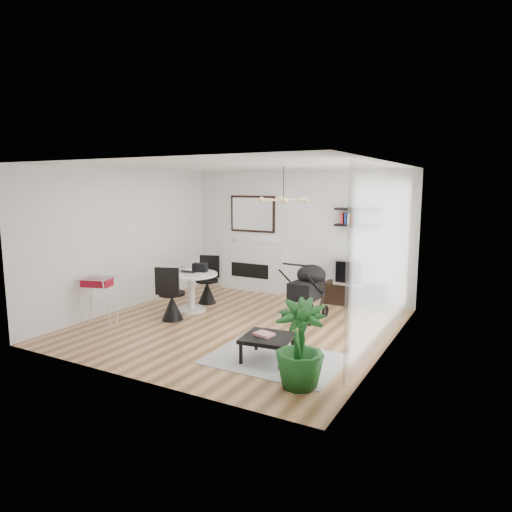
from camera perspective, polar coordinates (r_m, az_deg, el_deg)
The scene contains 25 objects.
floor at distance 7.93m, azimuth -2.27°, elevation -8.68°, with size 5.00×5.00×0.00m, color brown.
ceiling at distance 7.57m, azimuth -2.39°, elevation 11.20°, with size 5.00×5.00×0.00m, color white.
wall_back at distance 9.85m, azimuth 5.22°, elevation 2.75°, with size 5.00×5.00×0.00m, color white.
wall_left at distance 9.17m, azimuth -15.83°, elevation 2.01°, with size 5.00×5.00×0.00m, color white.
wall_right at distance 6.71m, azimuth 16.28°, elevation -0.41°, with size 5.00×5.00×0.00m, color white.
sheer_curtain at distance 6.92m, azimuth 15.84°, elevation -0.11°, with size 0.04×3.60×2.60m, color white.
fireplace at distance 10.35m, azimuth -0.58°, elevation -0.63°, with size 1.50×0.17×2.16m.
shelf_lower at distance 9.24m, azimuth 12.55°, elevation 3.74°, with size 0.90×0.25×0.04m, color black.
shelf_upper at distance 9.22m, azimuth 12.62°, elevation 5.72°, with size 0.90×0.25×0.04m, color black.
pendant_lamp at distance 7.50m, azimuth 3.45°, elevation 7.01°, with size 0.90×0.90×0.10m, color tan, non-canonical shape.
tv_console at distance 9.38m, azimuth 12.12°, elevation -4.72°, with size 1.17×0.41×0.44m, color black.
crt_tv at distance 9.29m, azimuth 11.93°, elevation -1.79°, with size 0.61×0.53×0.53m.
dining_table at distance 8.78m, azimuth -8.10°, elevation -3.76°, with size 1.01×1.01×0.74m.
laptop at distance 8.77m, azimuth -8.74°, elevation -2.02°, with size 0.34×0.22×0.03m, color black.
black_bag at distance 8.84m, azimuth -7.00°, elevation -1.44°, with size 0.28×0.17×0.17m, color black.
newspaper at distance 8.49m, azimuth -7.69°, elevation -2.43°, with size 0.32×0.26×0.01m, color beige.
drinking_glass at distance 9.00m, azimuth -9.11°, elevation -1.55°, with size 0.06×0.06×0.09m, color white.
chair_far at distance 9.39m, azimuth -6.10°, elevation -4.04°, with size 0.50×0.51×0.96m.
chair_near at distance 8.29m, azimuth -10.50°, elevation -5.82°, with size 0.51×0.53×0.99m.
drying_rack at distance 8.40m, azimuth -18.99°, elevation -5.10°, with size 0.68×0.65×0.83m.
stroller at distance 8.30m, azimuth 6.47°, elevation -4.61°, with size 0.60×0.92×1.08m.
rug at distance 6.47m, azimuth 2.41°, elevation -12.76°, with size 1.82×1.31×0.01m, color gray.
coffee_table at distance 6.35m, azimuth 1.44°, elevation -10.29°, with size 0.72×0.72×0.33m.
magazines at distance 6.35m, azimuth 1.02°, elevation -9.74°, with size 0.25×0.20×0.04m, color #C53143.
potted_plant at distance 5.50m, azimuth 5.48°, elevation -10.93°, with size 0.59×0.59×1.06m, color #164F1A.
Camera 1 is at (3.92, -6.47, 2.38)m, focal length 32.00 mm.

